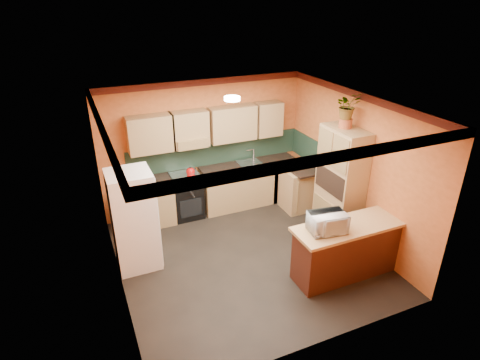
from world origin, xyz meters
name	(u,v)px	position (x,y,z in m)	size (l,w,h in m)	color
room_shell	(241,139)	(0.02, 0.28, 2.09)	(4.24, 4.24, 2.72)	black
base_cabinets_back	(215,191)	(0.10, 1.80, 0.44)	(3.65, 0.60, 0.88)	tan
countertop_back	(215,171)	(0.10, 1.80, 0.90)	(3.65, 0.62, 0.04)	black
stove	(186,196)	(-0.53, 1.80, 0.46)	(0.58, 0.58, 0.91)	black
kettle	(191,171)	(-0.43, 1.75, 1.00)	(0.17, 0.17, 0.18)	#B80D0C
sink	(249,163)	(0.87, 1.80, 0.94)	(0.48, 0.40, 0.03)	silver
base_cabinets_right	(302,189)	(1.80, 1.17, 0.44)	(0.60, 0.80, 0.88)	tan
countertop_right	(303,169)	(1.80, 1.17, 0.90)	(0.62, 0.80, 0.04)	black
fridge	(134,220)	(-1.75, 0.57, 0.85)	(0.68, 0.66, 1.70)	white
pantry	(340,184)	(1.85, 0.01, 1.05)	(0.48, 0.90, 2.10)	tan
fern_pot	(346,123)	(1.85, 0.06, 2.18)	(0.22, 0.22, 0.16)	#A64A28
fern	(348,106)	(1.85, 0.06, 2.48)	(0.40, 0.35, 0.45)	tan
breakfast_bar	(348,251)	(1.32, -1.04, 0.44)	(1.80, 0.55, 0.88)	#441F0F
bar_top	(352,226)	(1.32, -1.04, 0.91)	(1.90, 0.65, 0.05)	tan
microwave	(327,223)	(0.84, -1.04, 1.08)	(0.54, 0.37, 0.30)	white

